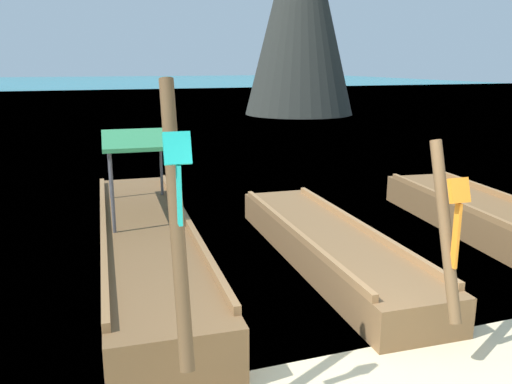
# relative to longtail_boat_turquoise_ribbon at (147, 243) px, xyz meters

# --- Properties ---
(sea_water) EXTENTS (120.00, 120.00, 0.00)m
(sea_water) POSITION_rel_longtail_boat_turquoise_ribbon_xyz_m (1.32, 56.83, -0.36)
(sea_water) COLOR #147A89
(sea_water) RESTS_ON ground
(longtail_boat_turquoise_ribbon) EXTENTS (1.66, 7.45, 2.87)m
(longtail_boat_turquoise_ribbon) POSITION_rel_longtail_boat_turquoise_ribbon_xyz_m (0.00, 0.00, 0.00)
(longtail_boat_turquoise_ribbon) COLOR brown
(longtail_boat_turquoise_ribbon) RESTS_ON ground
(longtail_boat_orange_ribbon) EXTENTS (1.40, 5.76, 2.24)m
(longtail_boat_orange_ribbon) POSITION_rel_longtail_boat_turquoise_ribbon_xyz_m (2.63, -0.77, -0.10)
(longtail_boat_orange_ribbon) COLOR brown
(longtail_boat_orange_ribbon) RESTS_ON ground
(longtail_boat_violet_ribbon) EXTENTS (1.89, 6.12, 2.41)m
(longtail_boat_violet_ribbon) POSITION_rel_longtail_boat_turquoise_ribbon_xyz_m (5.88, -0.68, -0.08)
(longtail_boat_violet_ribbon) COLOR brown
(longtail_boat_violet_ribbon) RESTS_ON ground
(karst_rock) EXTENTS (6.91, 6.36, 12.58)m
(karst_rock) POSITION_rel_longtail_boat_turquoise_ribbon_xyz_m (12.09, 21.59, 5.73)
(karst_rock) COLOR #2D302B
(karst_rock) RESTS_ON ground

